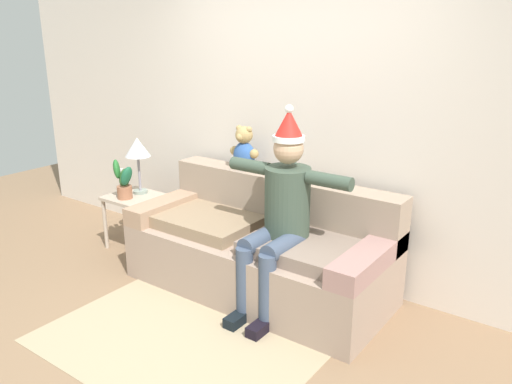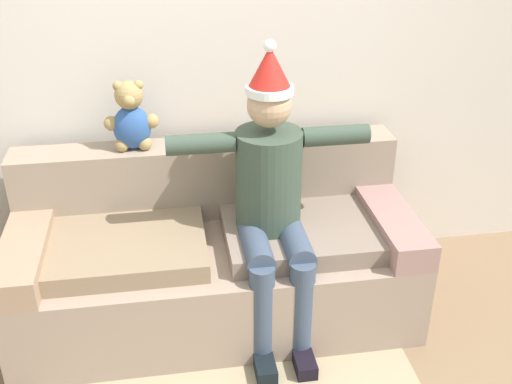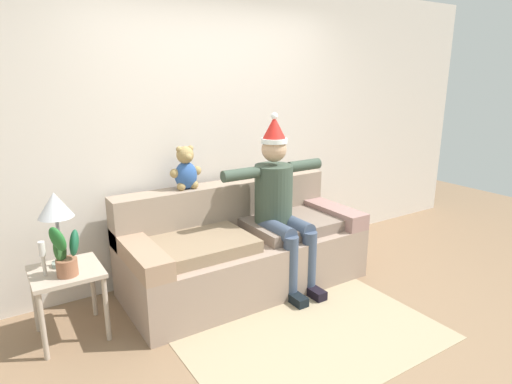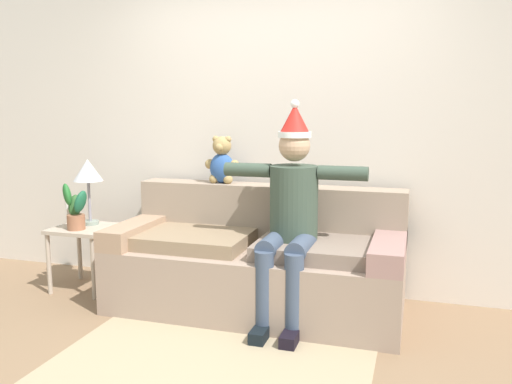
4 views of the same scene
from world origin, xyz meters
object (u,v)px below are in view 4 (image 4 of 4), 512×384
(table_lamp, at_px, (88,173))
(candle_tall, at_px, (68,207))
(side_table, at_px, (85,237))
(couch, at_px, (258,262))
(potted_plant, at_px, (75,210))
(person_seated, at_px, (291,210))
(teddy_bear, at_px, (222,162))

(table_lamp, xyz_separation_m, candle_tall, (-0.13, -0.11, -0.27))
(side_table, bearing_deg, couch, 1.22)
(side_table, distance_m, potted_plant, 0.27)
(person_seated, relative_size, candle_tall, 6.23)
(teddy_bear, distance_m, candle_tall, 1.32)
(potted_plant, height_order, candle_tall, potted_plant)
(couch, bearing_deg, person_seated, -30.44)
(table_lamp, bearing_deg, teddy_bear, 11.73)
(teddy_bear, bearing_deg, person_seated, -34.00)
(teddy_bear, xyz_separation_m, candle_tall, (-1.22, -0.34, -0.38))
(person_seated, bearing_deg, table_lamp, 172.60)
(candle_tall, bearing_deg, potted_plant, -33.52)
(side_table, height_order, potted_plant, potted_plant)
(person_seated, relative_size, teddy_bear, 4.05)
(person_seated, xyz_separation_m, table_lamp, (-1.77, 0.23, 0.17))
(side_table, xyz_separation_m, potted_plant, (-0.00, -0.11, 0.25))
(person_seated, distance_m, table_lamp, 1.79)
(couch, xyz_separation_m, table_lamp, (-1.48, 0.06, 0.61))
(couch, bearing_deg, candle_tall, -178.17)
(table_lamp, relative_size, candle_tall, 2.21)
(teddy_bear, height_order, table_lamp, teddy_bear)
(person_seated, xyz_separation_m, side_table, (-1.77, 0.14, -0.35))
(potted_plant, bearing_deg, side_table, 88.40)
(person_seated, distance_m, side_table, 1.81)
(couch, relative_size, candle_tall, 8.56)
(couch, distance_m, candle_tall, 1.65)
(teddy_bear, relative_size, table_lamp, 0.70)
(person_seated, height_order, table_lamp, person_seated)
(table_lamp, distance_m, candle_tall, 0.32)
(teddy_bear, distance_m, side_table, 1.29)
(teddy_bear, bearing_deg, couch, -36.46)
(couch, distance_m, potted_plant, 1.53)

